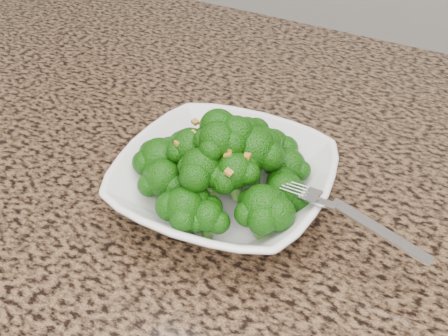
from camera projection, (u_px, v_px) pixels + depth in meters
The scene contains 5 objects.
granite_counter at pixel (274, 259), 0.57m from camera, with size 1.64×1.04×0.03m, color brown.
bowl at pixel (224, 185), 0.60m from camera, with size 0.22×0.22×0.06m, color white.
broccoli_pile at pixel (224, 133), 0.56m from camera, with size 0.20×0.20×0.08m, color #145009, non-canonical shape.
garlic_topping at pixel (224, 97), 0.53m from camera, with size 0.12×0.12×0.01m, color #C1872F, non-canonical shape.
fork at pixel (329, 205), 0.52m from camera, with size 0.17×0.03×0.01m, color silver, non-canonical shape.
Camera 1 is at (0.14, -0.07, 1.31)m, focal length 45.00 mm.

